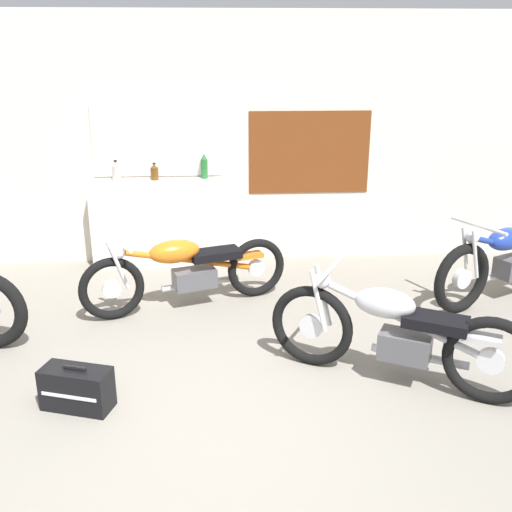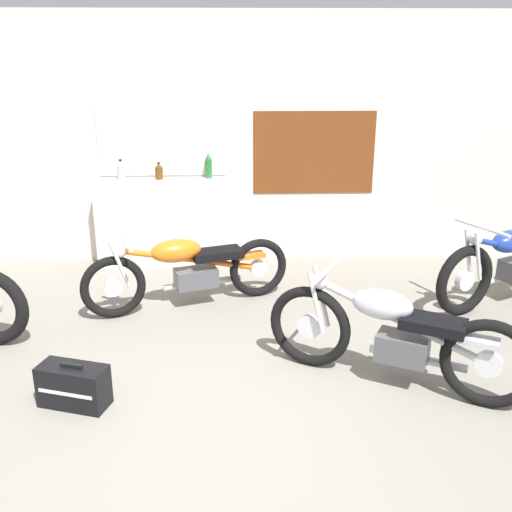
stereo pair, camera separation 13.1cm
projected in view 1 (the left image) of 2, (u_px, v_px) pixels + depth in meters
ground_plane at (215, 445)px, 3.86m from camera, size 24.00×24.00×0.00m
wall_back at (213, 142)px, 6.77m from camera, size 10.00×0.07×2.80m
sill_counter at (160, 223)px, 6.87m from camera, size 1.53×0.28×1.00m
bottle_leftmost at (116, 171)px, 6.64m from camera, size 0.09×0.09×0.23m
bottle_left_center at (155, 172)px, 6.68m from camera, size 0.09×0.09×0.19m
bottle_center at (204, 167)px, 6.73m from camera, size 0.08×0.08×0.30m
motorcycle_silver at (397, 333)px, 4.45m from camera, size 1.81×1.05×0.85m
motorcycle_blue at (510, 260)px, 5.96m from camera, size 1.88×1.03×0.86m
motorcycle_orange at (187, 270)px, 5.77m from camera, size 1.97×0.87×0.77m
hard_case_black at (77, 388)px, 4.21m from camera, size 0.53×0.35×0.33m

